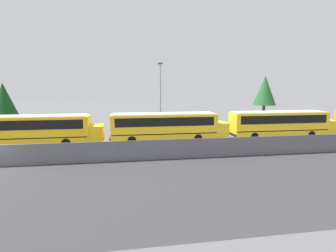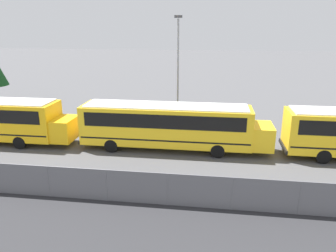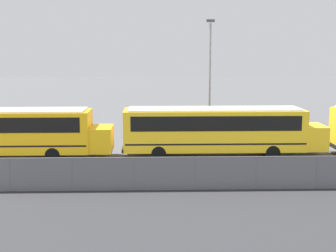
# 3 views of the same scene
# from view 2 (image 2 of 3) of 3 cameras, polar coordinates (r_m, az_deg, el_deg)

# --- Properties ---
(school_bus_4) EXTENTS (13.12, 2.57, 3.17)m
(school_bus_4) POSITION_cam_2_polar(r_m,az_deg,el_deg) (22.54, 0.31, 0.44)
(school_bus_4) COLOR yellow
(school_bus_4) RESTS_ON ground_plane
(light_pole) EXTENTS (0.60, 0.24, 9.08)m
(light_pole) POSITION_cam_2_polar(r_m,az_deg,el_deg) (26.78, 1.73, 9.83)
(light_pole) COLOR gray
(light_pole) RESTS_ON ground_plane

